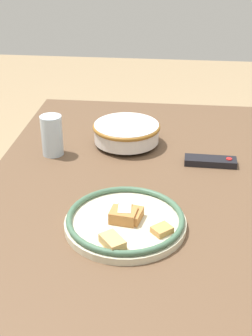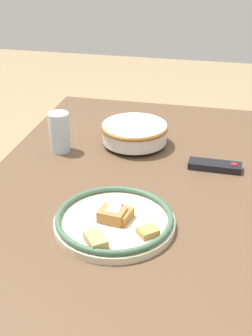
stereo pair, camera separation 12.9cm
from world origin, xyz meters
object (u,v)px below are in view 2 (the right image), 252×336
noodle_bowl (135,133)px  tv_remote (215,166)px  food_plate (114,221)px  drinking_glass (59,132)px

noodle_bowl → tv_remote: noodle_bowl is taller
noodle_bowl → tv_remote: bearing=67.1°
food_plate → drinking_glass: (-0.36, -0.27, 0.05)m
noodle_bowl → food_plate: (0.46, 0.05, -0.02)m
food_plate → noodle_bowl: bearing=-174.1°
noodle_bowl → tv_remote: 0.29m
food_plate → drinking_glass: size_ratio=2.29×
food_plate → tv_remote: bearing=148.1°
food_plate → tv_remote: size_ratio=1.87×
noodle_bowl → food_plate: 0.46m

